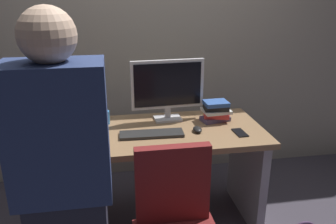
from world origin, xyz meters
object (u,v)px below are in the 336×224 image
object	(u,v)px
desk	(167,160)
book_stack	(216,111)
monitor	(168,87)
cup_near_keyboard	(96,138)
person_at_desk	(66,196)
keyboard	(152,134)
mouse	(197,129)
cell_phone	(240,133)
cup_by_monitor	(104,118)

from	to	relation	value
desk	book_stack	bearing A→B (deg)	15.75
desk	monitor	xyz separation A→B (m)	(0.04, 0.19, 0.50)
cup_near_keyboard	person_at_desk	bearing A→B (deg)	-99.08
monitor	cup_near_keyboard	bearing A→B (deg)	-144.68
keyboard	mouse	xyz separation A→B (m)	(0.32, 0.01, 0.01)
keyboard	cell_phone	distance (m)	0.60
person_at_desk	cup_near_keyboard	xyz separation A→B (m)	(0.11, 0.68, -0.04)
monitor	mouse	bearing A→B (deg)	-58.10
monitor	mouse	size ratio (longest dim) A/B	5.41
person_at_desk	monitor	xyz separation A→B (m)	(0.63, 1.05, 0.17)
cell_phone	mouse	bearing A→B (deg)	161.83
cup_by_monitor	keyboard	bearing A→B (deg)	-40.77
desk	person_at_desk	world-z (taller)	person_at_desk
cup_near_keyboard	cell_phone	world-z (taller)	cup_near_keyboard
cup_by_monitor	cup_near_keyboard	bearing A→B (deg)	-97.75
book_stack	cell_phone	size ratio (longest dim) A/B	1.58
book_stack	cell_phone	distance (m)	0.28
person_at_desk	keyboard	xyz separation A→B (m)	(0.47, 0.78, -0.07)
cup_by_monitor	book_stack	world-z (taller)	book_stack
person_at_desk	keyboard	world-z (taller)	person_at_desk
mouse	book_stack	size ratio (longest dim) A/B	0.44
monitor	mouse	distance (m)	0.39
keyboard	cup_near_keyboard	size ratio (longest dim) A/B	4.45
person_at_desk	keyboard	size ratio (longest dim) A/B	3.81
monitor	cell_phone	xyz separation A→B (m)	(0.45, -0.34, -0.25)
person_at_desk	desk	bearing A→B (deg)	55.49
cup_by_monitor	book_stack	size ratio (longest dim) A/B	0.43
keyboard	book_stack	distance (m)	0.54
cup_near_keyboard	cell_phone	xyz separation A→B (m)	(0.96, 0.03, -0.04)
mouse	cup_by_monitor	xyz separation A→B (m)	(-0.63, 0.26, 0.03)
cup_near_keyboard	cup_by_monitor	size ratio (longest dim) A/B	0.99
cup_near_keyboard	cell_phone	size ratio (longest dim) A/B	0.67
book_stack	monitor	bearing A→B (deg)	166.42
cup_by_monitor	book_stack	bearing A→B (deg)	-5.53
cup_near_keyboard	cup_by_monitor	world-z (taller)	same
person_at_desk	mouse	bearing A→B (deg)	44.84
keyboard	cup_near_keyboard	distance (m)	0.38
mouse	cup_by_monitor	distance (m)	0.69
cup_by_monitor	cell_phone	world-z (taller)	cup_by_monitor
keyboard	cup_by_monitor	world-z (taller)	cup_by_monitor
monitor	book_stack	world-z (taller)	monitor
person_at_desk	cup_by_monitor	distance (m)	1.06
mouse	cell_phone	world-z (taller)	mouse
desk	book_stack	size ratio (longest dim) A/B	5.99
cell_phone	book_stack	bearing A→B (deg)	107.60
person_at_desk	cup_by_monitor	world-z (taller)	person_at_desk
desk	mouse	distance (m)	0.34
cell_phone	keyboard	bearing A→B (deg)	170.89
desk	cell_phone	world-z (taller)	cell_phone
book_stack	cell_phone	world-z (taller)	book_stack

